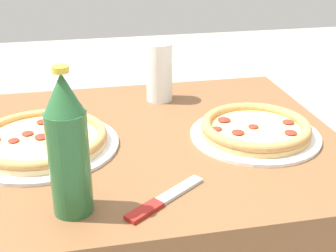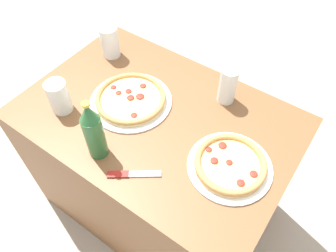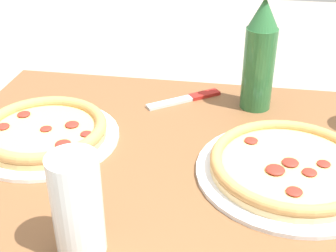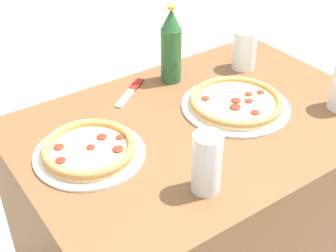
# 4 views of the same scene
# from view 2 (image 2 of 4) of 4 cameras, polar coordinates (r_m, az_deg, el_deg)

# --- Properties ---
(ground_plane) EXTENTS (8.00, 8.00, 0.00)m
(ground_plane) POSITION_cam_2_polar(r_m,az_deg,el_deg) (1.90, -1.33, -12.85)
(ground_plane) COLOR #A89E8E
(table) EXTENTS (1.07, 0.73, 0.73)m
(table) POSITION_cam_2_polar(r_m,az_deg,el_deg) (1.58, -1.58, -6.99)
(table) COLOR brown
(table) RESTS_ON ground_plane
(pizza_pepperoni) EXTENTS (0.33, 0.33, 0.04)m
(pizza_pepperoni) POSITION_cam_2_polar(r_m,az_deg,el_deg) (1.32, -6.61, 4.59)
(pizza_pepperoni) COLOR silver
(pizza_pepperoni) RESTS_ON table
(pizza_margherita) EXTENTS (0.29, 0.29, 0.04)m
(pizza_margherita) POSITION_cam_2_polar(r_m,az_deg,el_deg) (1.14, 10.77, -6.59)
(pizza_margherita) COLOR white
(pizza_margherita) RESTS_ON table
(glass_water) EXTENTS (0.07, 0.07, 0.16)m
(glass_water) POSITION_cam_2_polar(r_m,az_deg,el_deg) (1.31, 10.33, 6.69)
(glass_water) COLOR white
(glass_water) RESTS_ON table
(glass_orange_juice) EXTENTS (0.08, 0.08, 0.14)m
(glass_orange_juice) POSITION_cam_2_polar(r_m,az_deg,el_deg) (1.32, -18.43, 4.76)
(glass_orange_juice) COLOR white
(glass_orange_juice) RESTS_ON table
(glass_cola) EXTENTS (0.08, 0.08, 0.14)m
(glass_cola) POSITION_cam_2_polar(r_m,az_deg,el_deg) (1.53, -10.07, 14.04)
(glass_cola) COLOR white
(glass_cola) RESTS_ON table
(beer_bottle) EXTENTS (0.07, 0.07, 0.26)m
(beer_bottle) POSITION_cam_2_polar(r_m,az_deg,el_deg) (1.10, -12.88, -0.87)
(beer_bottle) COLOR #286033
(beer_bottle) RESTS_ON table
(knife) EXTENTS (0.16, 0.13, 0.01)m
(knife) POSITION_cam_2_polar(r_m,az_deg,el_deg) (1.13, -6.36, -8.35)
(knife) COLOR maroon
(knife) RESTS_ON table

